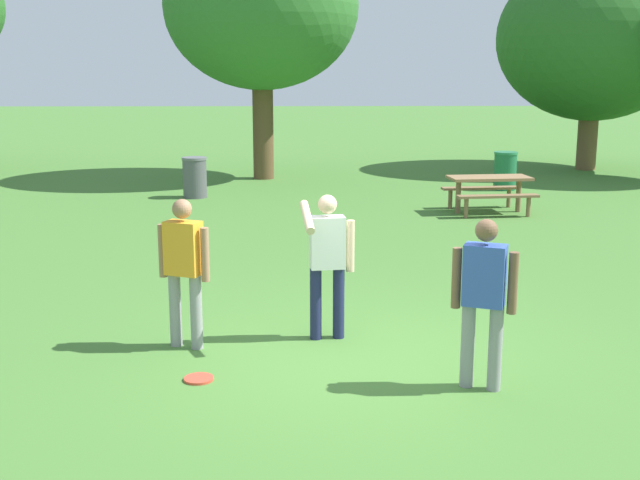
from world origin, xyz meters
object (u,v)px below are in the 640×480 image
Objects in this scene: person_catcher at (184,263)px; person_bystander at (327,256)px; frisbee at (199,379)px; trash_can_further_along at (505,171)px; person_thrower at (484,293)px; tree_far_right at (261,7)px; trash_can_beside_table at (195,177)px; tree_slender_mid at (594,38)px; picnic_table_near at (489,186)px.

person_bystander is (1.55, 0.24, 0.02)m from person_catcher.
frisbee is 0.30× the size of trash_can_further_along.
person_thrower is 15.73m from tree_far_right.
person_thrower is 1.00× the size of person_catcher.
person_bystander is at bearing 42.80° from frisbee.
trash_can_beside_table is at bearing 109.96° from person_thrower.
tree_slender_mid reaches higher than person_thrower.
picnic_table_near is at bearing -47.71° from tree_far_right.
tree_far_right reaches higher than person_thrower.
trash_can_further_along reaches higher than frisbee.
tree_far_right is (-0.06, 14.79, 4.61)m from frisbee.
person_thrower is 1.71× the size of trash_can_beside_table.
tree_far_right is at bearing -169.31° from tree_slender_mid.
tree_slender_mid is (9.72, 1.83, -0.74)m from tree_far_right.
person_thrower is at bearing -5.35° from frisbee.
person_catcher is 1.71× the size of trash_can_beside_table.
tree_slender_mid is at bearing 49.41° from trash_can_further_along.
trash_can_beside_table is at bearing -155.08° from tree_slender_mid.
picnic_table_near is (4.97, 9.25, 0.55)m from frisbee.
person_thrower and person_catcher have the same top height.
person_thrower is at bearing -105.06° from trash_can_further_along.
person_catcher is 18.76m from tree_slender_mid.
tree_slender_mid is at bearing 59.84° from frisbee.
person_catcher is 1.57m from person_bystander.
tree_slender_mid reaches higher than person_catcher.
trash_can_further_along is at bearing 74.94° from person_thrower.
person_thrower is at bearing -103.40° from picnic_table_near.
trash_can_further_along reaches higher than picnic_table_near.
trash_can_beside_table is 0.14× the size of tree_far_right.
person_catcher is at bearing 104.65° from frisbee.
person_thrower is 12.43m from trash_can_beside_table.
person_thrower is 0.24× the size of tree_far_right.
person_catcher is 0.24× the size of tree_far_right.
person_catcher reaches higher than picnic_table_near.
frisbee is at bearing -116.14° from trash_can_further_along.
person_bystander is at bearing -113.18° from trash_can_further_along.
tree_slender_mid reaches higher than picnic_table_near.
person_thrower is 0.90× the size of picnic_table_near.
person_bystander is at bearing -118.46° from tree_slender_mid.
trash_can_beside_table reaches higher than frisbee.
picnic_table_near is (5.22, 8.29, -0.38)m from person_catcher.
frisbee is 11.53m from trash_can_beside_table.
person_catcher is at bearing -171.09° from person_bystander.
tree_far_right reaches higher than tree_slender_mid.
person_thrower reaches higher than trash_can_beside_table.
person_catcher is 1.71× the size of trash_can_further_along.
frisbee is 10.52m from picnic_table_near.
picnic_table_near is 0.27× the size of tree_far_right.
trash_can_beside_table is at bearing -171.83° from trash_can_further_along.
picnic_table_near is 1.91× the size of trash_can_beside_table.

